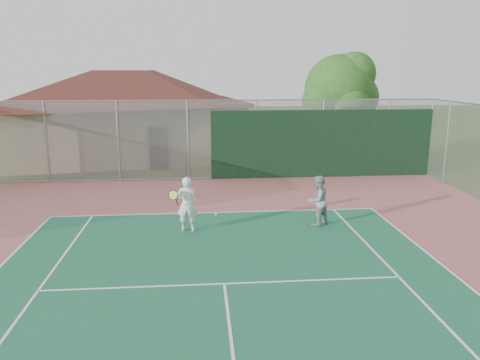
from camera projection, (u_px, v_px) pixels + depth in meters
name	position (u px, v px, depth m)	size (l,w,h in m)	color
back_fence	(259.00, 142.00, 20.70)	(20.08, 0.11, 3.53)	gray
clubhouse	(127.00, 105.00, 25.91)	(14.21, 10.52, 5.65)	tan
bleachers	(17.00, 158.00, 23.00)	(2.84, 1.85, 1.02)	#B14028
tree	(341.00, 92.00, 23.22)	(4.05, 3.84, 5.65)	#361F13
player_white_front	(187.00, 205.00, 13.97)	(0.89, 0.67, 1.67)	silver
player_grey_back	(318.00, 201.00, 14.54)	(0.97, 0.93, 1.58)	#96999B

